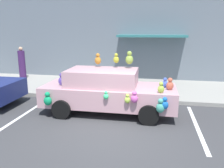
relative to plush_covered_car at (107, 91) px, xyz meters
name	(u,v)px	position (x,y,z in m)	size (l,w,h in m)	color
ground_plane	(115,134)	(0.55, -1.68, -0.80)	(60.00, 60.00, 0.00)	#38383A
sidewalk	(132,88)	(0.55, 3.32, -0.73)	(24.00, 4.00, 0.15)	gray
storefront_building	(137,24)	(0.56, 5.46, 2.39)	(24.00, 1.25, 6.40)	slate
parking_stripe_front	(197,126)	(2.94, -0.68, -0.80)	(0.12, 3.60, 0.01)	silver
parking_stripe_rear	(25,114)	(-2.81, -0.68, -0.80)	(0.12, 3.60, 0.01)	silver
plush_covered_car	(107,91)	(0.00, 0.00, 0.00)	(4.59, 2.05, 2.16)	#C7959F
teddy_bear_on_sidewalk	(153,90)	(1.55, 1.86, -0.38)	(0.31, 0.26, 0.60)	#9E723D
pedestrian_near_shopfront	(22,64)	(-5.82, 4.19, 0.17)	(0.38, 0.38, 1.79)	#3C1E50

